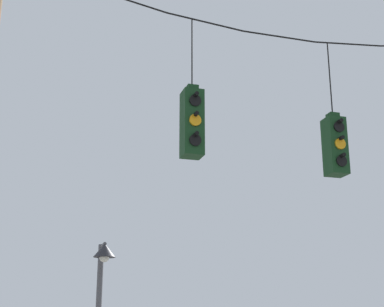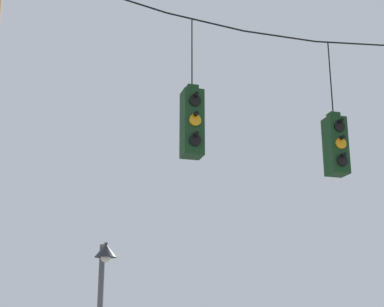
% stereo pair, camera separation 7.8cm
% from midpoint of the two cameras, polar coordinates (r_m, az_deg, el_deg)
% --- Properties ---
extents(span_wire, '(10.03, 0.03, 0.82)m').
position_cam_midpoint_polar(span_wire, '(11.22, 8.72, 12.36)').
color(span_wire, black).
extents(traffic_light_near_right_pole, '(0.34, 0.58, 2.52)m').
position_cam_midpoint_polar(traffic_light_near_right_pole, '(9.78, 0.23, 3.04)').
color(traffic_light_near_right_pole, '#143819').
extents(traffic_light_near_left_pole, '(0.34, 0.58, 2.57)m').
position_cam_midpoint_polar(traffic_light_near_left_pole, '(10.76, 13.95, 0.81)').
color(traffic_light_near_left_pole, '#143819').
extents(street_lamp, '(0.45, 0.78, 4.08)m').
position_cam_midpoint_polar(street_lamp, '(12.16, -8.52, -13.60)').
color(street_lamp, '#515156').
rests_on(street_lamp, ground_plane).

